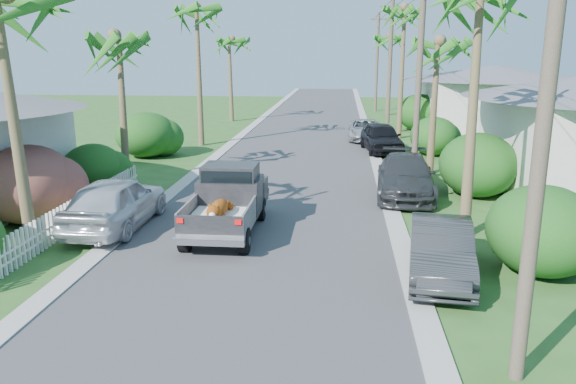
# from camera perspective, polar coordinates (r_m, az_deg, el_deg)

# --- Properties ---
(ground) EXTENTS (120.00, 120.00, 0.00)m
(ground) POSITION_cam_1_polar(r_m,az_deg,el_deg) (12.66, -6.40, -12.05)
(ground) COLOR #2D511E
(ground) RESTS_ON ground
(road) EXTENTS (8.00, 100.00, 0.02)m
(road) POSITION_cam_1_polar(r_m,az_deg,el_deg) (36.61, 1.57, 5.40)
(road) COLOR #38383A
(road) RESTS_ON ground
(curb_left) EXTENTS (0.60, 100.00, 0.06)m
(curb_left) POSITION_cam_1_polar(r_m,az_deg,el_deg) (37.14, -5.09, 5.50)
(curb_left) COLOR #A5A39E
(curb_left) RESTS_ON ground
(curb_right) EXTENTS (0.60, 100.00, 0.06)m
(curb_right) POSITION_cam_1_polar(r_m,az_deg,el_deg) (36.57, 8.34, 5.27)
(curb_right) COLOR #A5A39E
(curb_right) RESTS_ON ground
(pickup_truck) EXTENTS (1.98, 5.12, 2.06)m
(pickup_truck) POSITION_cam_1_polar(r_m,az_deg,el_deg) (17.94, -5.99, -0.66)
(pickup_truck) COLOR black
(pickup_truck) RESTS_ON ground
(parked_car_rn) EXTENTS (2.01, 4.44, 1.41)m
(parked_car_rn) POSITION_cam_1_polar(r_m,az_deg,el_deg) (14.65, 15.25, -5.75)
(parked_car_rn) COLOR #2A2D2F
(parked_car_rn) RESTS_ON ground
(parked_car_rm) EXTENTS (2.55, 5.51, 1.56)m
(parked_car_rm) POSITION_cam_1_polar(r_m,az_deg,el_deg) (22.51, 11.85, 1.55)
(parked_car_rm) COLOR #2B2D30
(parked_car_rm) RESTS_ON ground
(parked_car_rf) EXTENTS (2.50, 4.97, 1.62)m
(parked_car_rf) POSITION_cam_1_polar(r_m,az_deg,el_deg) (32.21, 9.48, 5.45)
(parked_car_rf) COLOR black
(parked_car_rf) RESTS_ON ground
(parked_car_rd) EXTENTS (2.18, 4.68, 1.30)m
(parked_car_rd) POSITION_cam_1_polar(r_m,az_deg,el_deg) (36.51, 7.89, 6.26)
(parked_car_rd) COLOR #A4A8AB
(parked_car_rd) RESTS_ON ground
(parked_car_ln) EXTENTS (2.12, 5.04, 1.70)m
(parked_car_ln) POSITION_cam_1_polar(r_m,az_deg,el_deg) (18.81, -17.15, -1.03)
(parked_car_ln) COLOR silver
(parked_car_ln) RESTS_ON ground
(palm_l_b) EXTENTS (4.40, 4.40, 7.40)m
(palm_l_b) POSITION_cam_1_polar(r_m,az_deg,el_deg) (24.89, -16.93, 14.88)
(palm_l_b) COLOR brown
(palm_l_b) RESTS_ON ground
(palm_l_c) EXTENTS (4.40, 4.40, 9.20)m
(palm_l_c) POSITION_cam_1_polar(r_m,az_deg,el_deg) (34.24, -9.28, 17.89)
(palm_l_c) COLOR brown
(palm_l_c) RESTS_ON ground
(palm_l_d) EXTENTS (4.40, 4.40, 7.70)m
(palm_l_d) POSITION_cam_1_polar(r_m,az_deg,el_deg) (45.99, -5.96, 15.15)
(palm_l_d) COLOR brown
(palm_l_d) RESTS_ON ground
(palm_r_b) EXTENTS (4.40, 4.40, 7.20)m
(palm_r_b) POSITION_cam_1_polar(r_m,az_deg,el_deg) (26.43, 14.99, 14.50)
(palm_r_b) COLOR brown
(palm_r_b) RESTS_ON ground
(palm_r_c) EXTENTS (4.40, 4.40, 9.40)m
(palm_r_c) POSITION_cam_1_polar(r_m,az_deg,el_deg) (37.38, 11.78, 17.75)
(palm_r_c) COLOR brown
(palm_r_c) RESTS_ON ground
(palm_r_d) EXTENTS (4.40, 4.40, 8.00)m
(palm_r_d) POSITION_cam_1_polar(r_m,az_deg,el_deg) (51.27, 10.36, 15.22)
(palm_r_d) COLOR brown
(palm_r_d) RESTS_ON ground
(shrub_l_b) EXTENTS (3.00, 3.30, 2.60)m
(shrub_l_b) POSITION_cam_1_polar(r_m,az_deg,el_deg) (20.39, -24.87, 0.72)
(shrub_l_b) COLOR #B91A48
(shrub_l_b) RESTS_ON ground
(shrub_l_c) EXTENTS (2.40, 2.64, 2.00)m
(shrub_l_c) POSITION_cam_1_polar(r_m,az_deg,el_deg) (23.73, -19.19, 2.24)
(shrub_l_c) COLOR #124015
(shrub_l_c) RESTS_ON ground
(shrub_l_d) EXTENTS (3.20, 3.52, 2.40)m
(shrub_l_d) POSITION_cam_1_polar(r_m,az_deg,el_deg) (31.23, -14.21, 5.66)
(shrub_l_d) COLOR #124015
(shrub_l_d) RESTS_ON ground
(shrub_r_a) EXTENTS (2.80, 3.08, 2.30)m
(shrub_r_a) POSITION_cam_1_polar(r_m,az_deg,el_deg) (15.65, 24.48, -3.57)
(shrub_r_a) COLOR #124015
(shrub_r_a) RESTS_ON ground
(shrub_r_b) EXTENTS (3.00, 3.30, 2.50)m
(shrub_r_b) POSITION_cam_1_polar(r_m,az_deg,el_deg) (23.15, 18.75, 2.63)
(shrub_r_b) COLOR #124015
(shrub_r_b) RESTS_ON ground
(shrub_r_c) EXTENTS (2.60, 2.86, 2.10)m
(shrub_r_c) POSITION_cam_1_polar(r_m,az_deg,el_deg) (31.83, 14.61, 5.52)
(shrub_r_c) COLOR #124015
(shrub_r_c) RESTS_ON ground
(shrub_r_d) EXTENTS (3.20, 3.52, 2.60)m
(shrub_r_d) POSITION_cam_1_polar(r_m,az_deg,el_deg) (41.69, 13.22, 7.89)
(shrub_r_d) COLOR #124015
(shrub_r_d) RESTS_ON ground
(picket_fence) EXTENTS (0.10, 11.00, 1.00)m
(picket_fence) POSITION_cam_1_polar(r_m,az_deg,el_deg) (19.30, -20.73, -2.02)
(picket_fence) COLOR white
(picket_fence) RESTS_ON ground
(house_right_far) EXTENTS (9.00, 8.00, 4.60)m
(house_right_far) POSITION_cam_1_polar(r_m,az_deg,el_deg) (42.57, 20.03, 8.65)
(house_right_far) COLOR silver
(house_right_far) RESTS_ON ground
(utility_pole_a) EXTENTS (1.60, 0.26, 9.00)m
(utility_pole_a) POSITION_cam_1_polar(r_m,az_deg,el_deg) (9.68, 24.64, 7.14)
(utility_pole_a) COLOR brown
(utility_pole_a) RESTS_ON ground
(utility_pole_b) EXTENTS (1.60, 0.26, 9.00)m
(utility_pole_b) POSITION_cam_1_polar(r_m,az_deg,el_deg) (24.33, 13.17, 11.49)
(utility_pole_b) COLOR brown
(utility_pole_b) RESTS_ON ground
(utility_pole_c) EXTENTS (1.60, 0.26, 9.00)m
(utility_pole_c) POSITION_cam_1_polar(r_m,az_deg,el_deg) (39.24, 10.32, 12.50)
(utility_pole_c) COLOR brown
(utility_pole_c) RESTS_ON ground
(utility_pole_d) EXTENTS (1.60, 0.26, 9.00)m
(utility_pole_d) POSITION_cam_1_polar(r_m,az_deg,el_deg) (54.20, 9.03, 12.94)
(utility_pole_d) COLOR brown
(utility_pole_d) RESTS_ON ground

